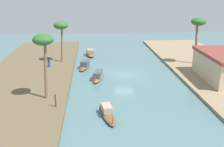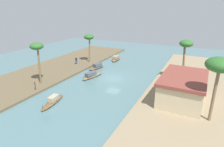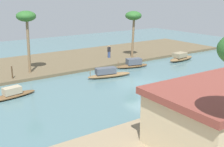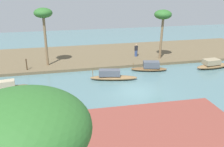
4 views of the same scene
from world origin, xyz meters
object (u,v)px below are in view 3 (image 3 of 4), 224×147
at_px(palm_tree_left_near, 133,17).
at_px(palm_tree_left_far, 26,19).
at_px(person_on_near_bank, 109,52).
at_px(sampan_open_hull, 108,74).
at_px(sampan_midstream, 181,58).
at_px(sampan_foreground, 133,64).
at_px(sampan_with_tall_canopy, 11,95).
at_px(mooring_post, 12,72).

distance_m(palm_tree_left_near, palm_tree_left_far, 14.37).
height_order(person_on_near_bank, palm_tree_left_near, palm_tree_left_near).
distance_m(sampan_open_hull, palm_tree_left_far, 10.42).
relative_size(sampan_midstream, person_on_near_bank, 2.83).
relative_size(sampan_foreground, palm_tree_left_far, 0.64).
xyz_separation_m(sampan_open_hull, sampan_foreground, (-4.93, -1.88, 0.01)).
distance_m(sampan_open_hull, palm_tree_left_near, 10.78).
bearing_deg(palm_tree_left_near, sampan_foreground, 51.53).
bearing_deg(sampan_with_tall_canopy, palm_tree_left_near, -171.19).
distance_m(sampan_midstream, person_on_near_bank, 9.78).
bearing_deg(sampan_midstream, mooring_post, -14.55).
xyz_separation_m(sampan_with_tall_canopy, palm_tree_left_near, (-18.25, -5.82, 5.41)).
bearing_deg(sampan_foreground, palm_tree_left_near, -114.17).
xyz_separation_m(sampan_foreground, palm_tree_left_near, (-2.77, -3.48, 5.30)).
relative_size(sampan_open_hull, sampan_foreground, 1.18).
bearing_deg(sampan_with_tall_canopy, sampan_foreground, 179.71).
bearing_deg(person_on_near_bank, sampan_foreground, 82.48).
bearing_deg(sampan_foreground, palm_tree_left_far, -3.29).
bearing_deg(person_on_near_bank, palm_tree_left_far, 0.08).
xyz_separation_m(sampan_with_tall_canopy, palm_tree_left_far, (-3.89, -6.01, 5.87)).
bearing_deg(palm_tree_left_far, sampan_foreground, 162.41).
relative_size(sampan_midstream, sampan_foreground, 1.09).
distance_m(sampan_midstream, palm_tree_left_far, 20.62).
distance_m(person_on_near_bank, palm_tree_left_near, 5.73).
bearing_deg(palm_tree_left_far, palm_tree_left_near, 179.23).
bearing_deg(palm_tree_left_far, mooring_post, 26.06).
xyz_separation_m(sampan_with_tall_canopy, sampan_midstream, (-23.17, -1.52, 0.11)).
bearing_deg(palm_tree_left_near, mooring_post, 3.18).
distance_m(sampan_open_hull, mooring_post, 10.01).
distance_m(mooring_post, palm_tree_left_near, 17.34).
xyz_separation_m(sampan_with_tall_canopy, sampan_open_hull, (-10.56, -0.46, 0.10)).
relative_size(sampan_foreground, palm_tree_left_near, 0.69).
distance_m(sampan_foreground, palm_tree_left_near, 6.92).
bearing_deg(sampan_foreground, mooring_post, 3.85).
relative_size(sampan_with_tall_canopy, sampan_foreground, 1.12).
bearing_deg(sampan_open_hull, palm_tree_left_near, -132.86).
distance_m(sampan_midstream, mooring_post, 21.84).
bearing_deg(person_on_near_bank, palm_tree_left_near, 140.52).
bearing_deg(mooring_post, sampan_midstream, 171.10).
distance_m(sampan_midstream, sampan_foreground, 7.73).
relative_size(sampan_foreground, person_on_near_bank, 2.60).
bearing_deg(person_on_near_bank, sampan_open_hull, 47.72).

